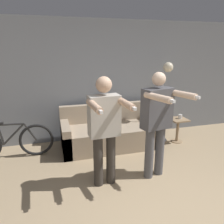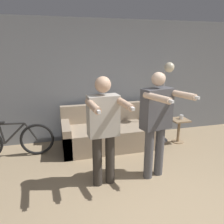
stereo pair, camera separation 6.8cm
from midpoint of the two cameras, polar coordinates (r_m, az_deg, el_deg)
The scene contains 10 objects.
ground_plane at distance 3.05m, azimuth 16.69°, elevation -25.25°, with size 16.00×16.00×0.00m, color tan.
wall_back at distance 4.95m, azimuth 0.90°, elevation 8.16°, with size 10.00×0.05×2.60m.
couch at distance 4.62m, azimuth -0.14°, elevation -5.58°, with size 1.97×0.89×0.84m.
person_left at distance 3.09m, azimuth -1.55°, elevation -3.46°, with size 0.54×0.70×1.64m.
person_right at distance 3.36m, azimuth 12.22°, elevation -1.80°, with size 0.63×0.76×1.67m.
cat at distance 4.75m, azimuth -0.64°, elevation 3.28°, with size 0.47×0.13×0.20m.
floor_lamp at distance 4.75m, azimuth 13.91°, elevation 7.62°, with size 0.39×0.33×1.73m.
side_table at distance 4.99m, azimuth 17.48°, elevation -3.58°, with size 0.36×0.36×0.53m.
cup at distance 4.96m, azimuth 18.04°, elevation -1.23°, with size 0.08×0.08×0.09m.
bicycle at distance 4.51m, azimuth -24.41°, elevation -6.93°, with size 1.55×0.07×0.72m.
Camera 2 is at (-1.29, -1.91, 1.99)m, focal length 35.00 mm.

